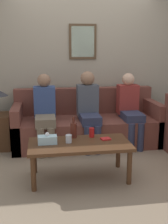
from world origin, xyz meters
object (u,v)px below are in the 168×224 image
wine_bottle (74,130)px  person_right (130,107)px  couch_main (87,125)px  person_left (45,110)px  drinking_glass (69,139)px  person_middle (89,107)px  coffee_table (80,147)px

wine_bottle → person_right: size_ratio=0.23×
couch_main → person_left: (-0.70, -0.20, 0.34)m
person_right → couch_main: bearing=167.4°
wine_bottle → drinking_glass: size_ratio=2.86×
couch_main → person_right: bearing=-12.6°
wine_bottle → person_middle: 0.96m
drinking_glass → wine_bottle: bearing=65.8°
drinking_glass → person_left: bearing=104.0°
coffee_table → drinking_glass: size_ratio=12.83×
couch_main → person_middle: size_ratio=1.97×
wine_bottle → drinking_glass: wine_bottle is taller
person_left → person_right: (1.40, 0.04, -0.01)m
coffee_table → drinking_glass: bearing=165.5°
couch_main → person_left: size_ratio=2.02×
person_left → coffee_table: bearing=-70.1°
person_right → coffee_table: bearing=-131.0°
couch_main → person_left: bearing=-163.9°
drinking_glass → person_right: bearing=44.6°
coffee_table → person_right: (1.00, 1.15, 0.24)m
wine_bottle → person_middle: person_middle is taller
couch_main → drinking_glass: (-0.43, -1.27, 0.20)m
coffee_table → wine_bottle: wine_bottle is taller
person_left → couch_main: bearing=16.1°
wine_bottle → person_left: (-0.35, 0.89, 0.08)m
drinking_glass → person_middle: bearing=67.9°
person_right → person_middle: bearing=-176.3°
person_right → drinking_glass: bearing=-135.4°
couch_main → person_right: person_right is taller
person_left → person_right: 1.40m
couch_main → person_left: person_left is taller
wine_bottle → person_right: person_right is taller
wine_bottle → person_middle: bearing=68.4°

